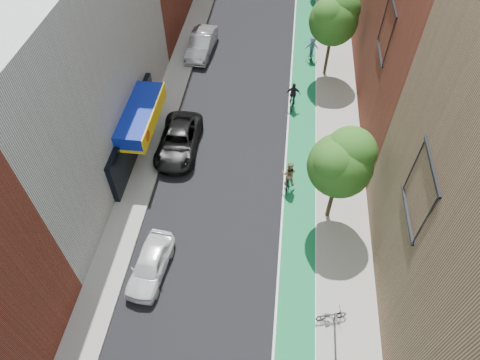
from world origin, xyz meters
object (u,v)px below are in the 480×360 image
(parked_car_black, at_px, (179,141))
(cyclist_lane_mid, at_px, (293,98))
(parked_car_silver, at_px, (202,44))
(cyclist_lane_far, at_px, (312,49))
(parked_car_white, at_px, (150,265))
(cyclist_lane_near, at_px, (288,177))

(parked_car_black, distance_m, cyclist_lane_mid, 8.98)
(parked_car_black, height_order, parked_car_silver, parked_car_silver)
(cyclist_lane_mid, relative_size, cyclist_lane_far, 1.08)
(cyclist_lane_mid, xyz_separation_m, cyclist_lane_far, (1.30, 6.46, 0.02))
(parked_car_white, xyz_separation_m, cyclist_lane_near, (6.88, 6.65, 0.26))
(parked_car_white, distance_m, cyclist_lane_far, 22.37)
(cyclist_lane_near, xyz_separation_m, cyclist_lane_far, (1.30, 14.17, -0.10))
(cyclist_lane_mid, bearing_deg, cyclist_lane_far, -98.83)
(cyclist_lane_near, relative_size, cyclist_lane_mid, 1.02)
(parked_car_silver, relative_size, cyclist_lane_mid, 2.41)
(parked_car_white, distance_m, parked_car_silver, 20.67)
(parked_car_black, bearing_deg, cyclist_lane_near, -19.57)
(parked_car_black, relative_size, cyclist_lane_far, 2.82)
(parked_car_black, bearing_deg, parked_car_white, -88.03)
(parked_car_black, xyz_separation_m, cyclist_lane_far, (8.61, 11.68, 0.10))
(parked_car_silver, xyz_separation_m, cyclist_lane_mid, (7.80, -6.29, 0.00))
(cyclist_lane_far, bearing_deg, parked_car_white, 65.27)
(cyclist_lane_near, height_order, cyclist_lane_far, cyclist_lane_near)
(parked_car_black, height_order, cyclist_lane_mid, cyclist_lane_mid)
(cyclist_lane_mid, height_order, cyclist_lane_far, cyclist_lane_mid)
(cyclist_lane_mid, bearing_deg, parked_car_silver, -36.36)
(parked_car_silver, bearing_deg, parked_car_black, -83.77)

